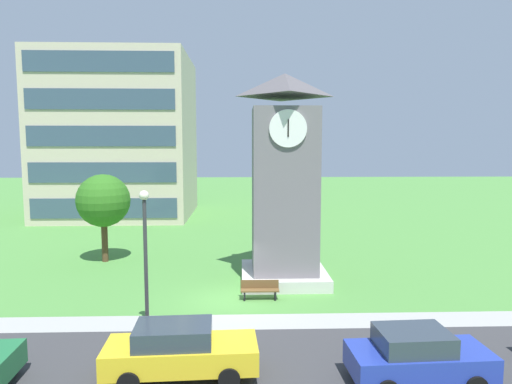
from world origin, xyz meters
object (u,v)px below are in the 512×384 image
(street_lamp, at_px, (145,247))
(parked_car_yellow, at_px, (180,350))
(parked_car_blue, at_px, (417,356))
(clock_tower, at_px, (284,190))
(tree_by_building, at_px, (103,201))
(park_bench, at_px, (260,290))

(street_lamp, distance_m, parked_car_yellow, 4.22)
(street_lamp, distance_m, parked_car_blue, 9.91)
(clock_tower, height_order, parked_car_yellow, clock_tower)
(street_lamp, height_order, parked_car_blue, street_lamp)
(tree_by_building, distance_m, parked_car_blue, 20.51)
(tree_by_building, bearing_deg, parked_car_yellow, -65.26)
(clock_tower, relative_size, parked_car_blue, 2.53)
(street_lamp, relative_size, parked_car_blue, 1.30)
(tree_by_building, bearing_deg, street_lamp, -66.40)
(clock_tower, bearing_deg, parked_car_yellow, -113.15)
(park_bench, bearing_deg, clock_tower, 63.71)
(street_lamp, bearing_deg, tree_by_building, 113.60)
(park_bench, bearing_deg, parked_car_blue, -59.80)
(clock_tower, relative_size, parked_car_yellow, 2.26)
(park_bench, relative_size, parked_car_blue, 0.42)
(clock_tower, height_order, street_lamp, clock_tower)
(street_lamp, bearing_deg, parked_car_blue, -21.84)
(park_bench, xyz_separation_m, parked_car_yellow, (-2.80, -7.00, 0.40))
(park_bench, distance_m, parked_car_blue, 8.88)
(street_lamp, xyz_separation_m, parked_car_blue, (8.87, -3.55, -2.63))
(parked_car_yellow, bearing_deg, tree_by_building, 114.74)
(parked_car_blue, bearing_deg, park_bench, 120.20)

